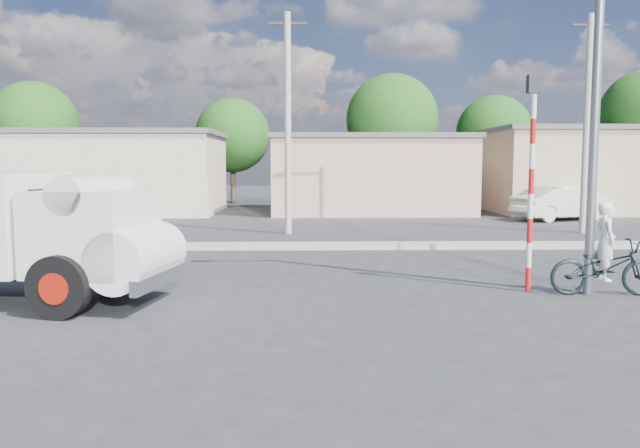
{
  "coord_description": "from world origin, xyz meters",
  "views": [
    {
      "loc": [
        -1.33,
        -10.95,
        2.63
      ],
      "look_at": [
        -1.03,
        2.49,
        1.3
      ],
      "focal_mm": 35.0,
      "sensor_mm": 36.0,
      "label": 1
    }
  ],
  "objects_px": {
    "truck": "(13,231)",
    "cyclist": "(605,256)",
    "car_cream": "(563,203)",
    "traffic_pole": "(532,164)",
    "bicycle": "(604,267)",
    "streetlight": "(590,41)"
  },
  "relations": [
    {
      "from": "truck",
      "to": "cyclist",
      "type": "distance_m",
      "value": 11.42
    },
    {
      "from": "car_cream",
      "to": "traffic_pole",
      "type": "distance_m",
      "value": 17.27
    },
    {
      "from": "cyclist",
      "to": "car_cream",
      "type": "relative_size",
      "value": 0.33
    },
    {
      "from": "truck",
      "to": "car_cream",
      "type": "distance_m",
      "value": 23.72
    },
    {
      "from": "bicycle",
      "to": "cyclist",
      "type": "bearing_deg",
      "value": 0.0
    },
    {
      "from": "truck",
      "to": "streetlight",
      "type": "xyz_separation_m",
      "value": [
        10.96,
        0.45,
        3.61
      ]
    },
    {
      "from": "truck",
      "to": "traffic_pole",
      "type": "relative_size",
      "value": 1.42
    },
    {
      "from": "traffic_pole",
      "to": "streetlight",
      "type": "relative_size",
      "value": 0.48
    },
    {
      "from": "traffic_pole",
      "to": "streetlight",
      "type": "distance_m",
      "value": 2.56
    },
    {
      "from": "truck",
      "to": "car_cream",
      "type": "height_order",
      "value": "truck"
    },
    {
      "from": "truck",
      "to": "cyclist",
      "type": "xyz_separation_m",
      "value": [
        11.4,
        0.38,
        -0.57
      ]
    },
    {
      "from": "cyclist",
      "to": "bicycle",
      "type": "bearing_deg",
      "value": 0.0
    },
    {
      "from": "cyclist",
      "to": "traffic_pole",
      "type": "distance_m",
      "value": 2.31
    },
    {
      "from": "bicycle",
      "to": "car_cream",
      "type": "distance_m",
      "value": 17.0
    },
    {
      "from": "bicycle",
      "to": "cyclist",
      "type": "height_order",
      "value": "cyclist"
    },
    {
      "from": "car_cream",
      "to": "traffic_pole",
      "type": "height_order",
      "value": "traffic_pole"
    },
    {
      "from": "streetlight",
      "to": "car_cream",
      "type": "bearing_deg",
      "value": 68.67
    },
    {
      "from": "truck",
      "to": "traffic_pole",
      "type": "height_order",
      "value": "traffic_pole"
    },
    {
      "from": "cyclist",
      "to": "traffic_pole",
      "type": "height_order",
      "value": "traffic_pole"
    },
    {
      "from": "traffic_pole",
      "to": "truck",
      "type": "bearing_deg",
      "value": -175.72
    },
    {
      "from": "car_cream",
      "to": "truck",
      "type": "bearing_deg",
      "value": 113.59
    },
    {
      "from": "cyclist",
      "to": "traffic_pole",
      "type": "xyz_separation_m",
      "value": [
        -1.38,
        0.37,
        1.81
      ]
    }
  ]
}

